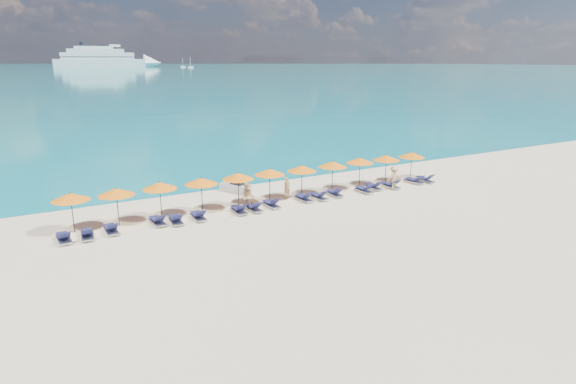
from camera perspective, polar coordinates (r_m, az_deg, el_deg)
ground at (r=28.19m, az=3.00°, el=-3.77°), size 1400.00×1400.00×0.00m
sea at (r=682.66m, az=-28.92°, el=12.83°), size 1600.00×1300.00×0.01m
cruise_ship at (r=650.36m, az=-20.41°, el=14.52°), size 126.92×32.14×34.96m
sailboat_near at (r=568.45m, az=-11.47°, el=14.35°), size 6.15×2.05×11.27m
sailboat_far at (r=609.57m, az=-12.35°, el=14.35°), size 5.54×1.85×10.15m
jetski at (r=34.97m, az=-6.22°, el=0.58°), size 1.80×2.55×0.85m
beachgoer_a at (r=32.98m, az=-0.12°, el=0.51°), size 0.62×0.47×1.53m
beachgoer_b at (r=30.30m, az=-4.81°, el=-0.62°), size 1.02×0.94×1.83m
beachgoer_c at (r=36.10m, az=12.41°, el=1.67°), size 1.15×0.54×1.78m
umbrella_0 at (r=28.85m, az=-24.39°, el=-0.52°), size 2.10×2.10×2.28m
umbrella_1 at (r=28.96m, az=-19.70°, el=0.02°), size 2.10×2.10×2.28m
umbrella_2 at (r=29.60m, az=-14.97°, el=0.73°), size 2.10×2.10×2.28m
umbrella_3 at (r=30.15m, az=-10.25°, el=1.28°), size 2.10×2.10×2.28m
umbrella_4 at (r=31.10m, az=-5.94°, el=1.88°), size 2.10×2.10×2.28m
umbrella_5 at (r=32.13m, az=-2.19°, el=2.40°), size 2.10×2.10×2.28m
umbrella_6 at (r=33.17m, az=1.66°, el=2.82°), size 2.10×2.10×2.28m
umbrella_7 at (r=34.64m, az=5.32°, el=3.30°), size 2.10×2.10×2.28m
umbrella_8 at (r=36.19m, az=8.54°, el=3.72°), size 2.10×2.10×2.28m
umbrella_9 at (r=37.51m, az=11.59°, el=3.99°), size 2.10×2.10×2.28m
umbrella_10 at (r=39.16m, az=14.48°, el=4.29°), size 2.10×2.10×2.28m
lounger_0 at (r=27.97m, az=-25.05°, el=-4.91°), size 0.72×1.73×0.66m
lounger_1 at (r=28.02m, az=-22.70°, el=-4.61°), size 0.78×1.75×0.66m
lounger_2 at (r=28.37m, az=-20.22°, el=-4.12°), size 0.62×1.70×0.66m
lounger_3 at (r=28.97m, az=-15.19°, el=-3.28°), size 0.71×1.73×0.66m
lounger_4 at (r=28.89m, az=-13.16°, el=-3.20°), size 0.74×1.74×0.66m
lounger_5 at (r=29.31m, az=-10.58°, el=-2.77°), size 0.68×1.72×0.66m
lounger_6 at (r=30.12m, az=-5.85°, el=-2.08°), size 0.68×1.72×0.66m
lounger_7 at (r=30.49m, az=-4.13°, el=-1.82°), size 0.66×1.71×0.66m
lounger_8 at (r=31.23m, az=-2.00°, el=-1.37°), size 0.67×1.72×0.66m
lounger_9 at (r=32.58m, az=1.84°, el=-0.65°), size 0.63×1.70×0.66m
lounger_10 at (r=33.00m, az=3.63°, el=-0.47°), size 0.70×1.73×0.66m
lounger_11 at (r=33.89m, az=5.53°, el=-0.08°), size 0.77×1.75×0.66m
lounger_12 at (r=35.04m, az=9.00°, el=0.32°), size 0.62×1.70×0.66m
lounger_13 at (r=36.00m, az=10.10°, el=0.68°), size 0.65×1.71×0.66m
lounger_14 at (r=36.60m, az=12.08°, el=0.82°), size 0.63×1.70×0.66m
lounger_15 at (r=38.41m, az=14.75°, el=1.33°), size 0.79×1.75×0.66m
lounger_16 at (r=39.07m, az=15.96°, el=1.48°), size 0.66×1.72×0.66m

